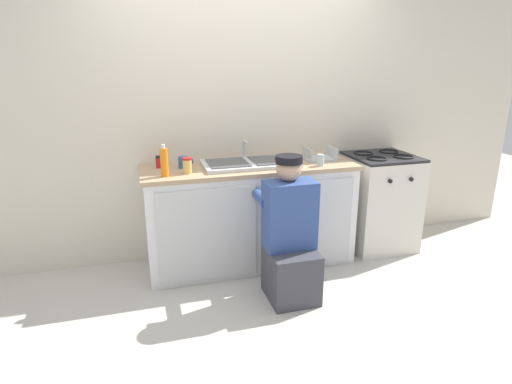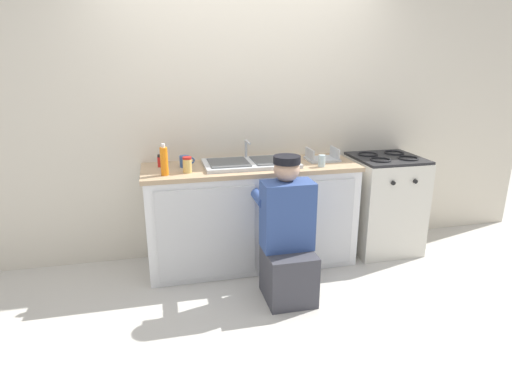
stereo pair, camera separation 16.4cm
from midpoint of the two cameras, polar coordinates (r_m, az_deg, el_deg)
ground_plane at (r=3.72m, az=1.65°, el=-11.15°), size 12.00×12.00×0.00m
back_wall at (r=3.93m, az=-0.66°, el=9.69°), size 6.00×0.10×2.50m
counter_cabinet at (r=3.79m, az=0.58°, el=-3.34°), size 1.79×0.62×0.87m
countertop at (r=3.67m, az=0.56°, el=3.33°), size 1.83×0.62×0.04m
sink_double_basin at (r=3.66m, az=0.56°, el=3.90°), size 0.80×0.44×0.19m
stove_range at (r=4.28m, az=17.65°, el=-1.43°), size 0.61×0.62×0.92m
plumber_person at (r=3.25m, az=5.68°, el=-6.57°), size 0.42×0.61×1.10m
water_glass at (r=3.66m, az=10.05°, el=4.11°), size 0.06×0.06×0.10m
soap_bottle_orange at (r=3.38m, az=-10.79°, el=4.07°), size 0.06×0.06×0.25m
dish_rack_tray at (r=3.89m, az=10.02°, el=4.54°), size 0.28×0.22×0.11m
condiment_jar at (r=3.44m, az=-7.80°, el=3.62°), size 0.07×0.07×0.13m
spice_bottle_red at (r=3.66m, az=-11.45°, el=4.07°), size 0.04×0.04×0.10m
coffee_mug at (r=3.63m, az=-8.19°, el=4.06°), size 0.13×0.08×0.09m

